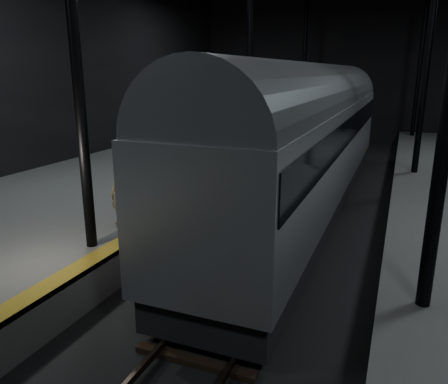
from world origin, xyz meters
The scene contains 6 objects.
ground centered at (0.00, 0.00, 0.00)m, with size 44.00×44.00×0.00m, color black.
platform_left centered at (-7.50, 0.00, 0.50)m, with size 9.00×43.80×1.00m, color #565653.
tactile_strip centered at (-3.25, 0.00, 1.00)m, with size 0.50×43.80×0.01m, color brown.
track centered at (0.00, 0.00, 0.07)m, with size 2.40×43.00×0.24m.
train centered at (0.00, 4.00, 3.00)m, with size 3.02×20.14×5.38m.
woman centered at (-4.05, -2.39, 1.86)m, with size 0.63×0.41×1.72m, color tan.
Camera 1 is at (3.10, -12.19, 5.22)m, focal length 35.00 mm.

